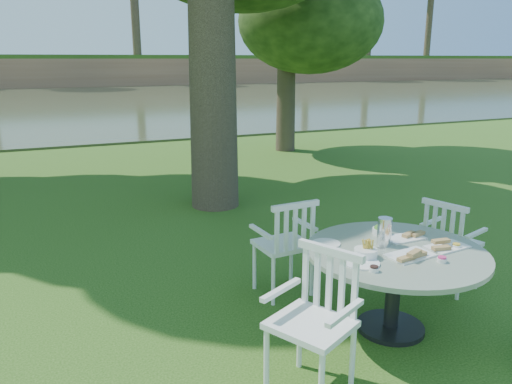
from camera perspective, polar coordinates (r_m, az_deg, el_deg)
ground at (r=5.39m, az=0.86°, el=-9.27°), size 140.00×140.00×0.00m
table at (r=4.27m, az=15.62°, el=-8.00°), size 1.46×1.46×0.72m
chair_ne at (r=5.17m, az=21.02°, el=-4.99°), size 0.55×0.57×0.91m
chair_nw at (r=4.70m, az=3.71°, el=-5.59°), size 0.51×0.49×0.96m
chair_sw at (r=3.48m, az=7.23°, el=-13.17°), size 0.64×0.66×0.99m
tableware at (r=4.22m, az=14.70°, el=-5.65°), size 1.17×0.83×0.24m
river at (r=27.64m, az=-19.43°, el=9.59°), size 100.00×28.00×0.12m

